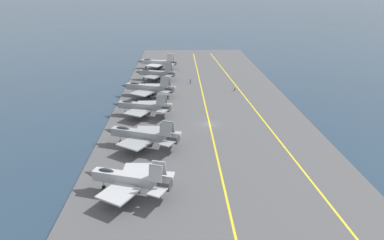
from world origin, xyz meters
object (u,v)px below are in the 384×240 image
parked_jet_second (128,179)px  crew_blue_vest (190,81)px  parked_jet_sixth (156,73)px  parked_jet_fourth (142,106)px  parked_jet_fifth (148,88)px  crew_yellow_vest (235,88)px  parked_jet_third (142,135)px  parked_jet_seventh (158,62)px

parked_jet_second → crew_blue_vest: parked_jet_second is taller
parked_jet_second → parked_jet_sixth: size_ratio=1.01×
parked_jet_fourth → crew_blue_vest: bearing=-23.8°
parked_jet_fifth → parked_jet_fourth: bearing=179.9°
parked_jet_fourth → parked_jet_sixth: (36.04, -1.26, -0.03)m
parked_jet_second → crew_blue_vest: size_ratio=8.89×
parked_jet_second → parked_jet_fifth: (52.63, 1.23, -0.01)m
parked_jet_second → crew_yellow_vest: (57.28, -26.14, -1.63)m
parked_jet_fourth → parked_jet_second: bearing=-178.0°
parked_jet_third → crew_yellow_vest: (40.09, -25.69, -1.70)m
parked_jet_third → parked_jet_seventh: parked_jet_seventh is taller
parked_jet_seventh → crew_yellow_vest: 42.14m
crew_blue_vest → parked_jet_sixth: bearing=65.4°
parked_jet_third → crew_yellow_vest: bearing=-32.6°
parked_jet_seventh → parked_jet_fourth: bearing=179.0°
parked_jet_fifth → parked_jet_seventh: size_ratio=1.03×
parked_jet_sixth → crew_yellow_vest: size_ratio=8.91×
parked_jet_sixth → parked_jet_third: bearing=-179.5°
parked_jet_fifth → crew_yellow_vest: (4.66, -27.37, -1.62)m
crew_blue_vest → parked_jet_seventh: bearing=27.7°
parked_jet_third → crew_blue_vest: size_ratio=9.87×
parked_jet_third → crew_yellow_vest: parked_jet_third is taller
parked_jet_fifth → parked_jet_sixth: size_ratio=1.15×
parked_jet_fourth → parked_jet_seventh: parked_jet_seventh is taller
parked_jet_second → parked_jet_seventh: bearing=0.2°
parked_jet_fifth → crew_blue_vest: size_ratio=10.11×
parked_jet_third → parked_jet_fourth: parked_jet_third is taller
parked_jet_third → parked_jet_fourth: 18.62m
parked_jet_second → parked_jet_fifth: parked_jet_fifth is taller
parked_jet_fourth → parked_jet_sixth: size_ratio=1.06×
crew_blue_vest → parked_jet_fourth: bearing=156.2°
parked_jet_second → crew_blue_vest: 67.33m
parked_jet_third → parked_jet_sixth: bearing=0.5°
parked_jet_sixth → parked_jet_seventh: 18.26m
parked_jet_fifth → crew_blue_vest: 19.13m
parked_jet_third → parked_jet_seventh: size_ratio=1.01×
parked_jet_seventh → crew_blue_vest: bearing=-152.3°
parked_jet_third → crew_blue_vest: parked_jet_third is taller
parked_jet_second → parked_jet_seventh: size_ratio=0.91×
parked_jet_fourth → parked_jet_seventh: 54.31m
parked_jet_third → parked_jet_sixth: size_ratio=1.12×
parked_jet_fifth → parked_jet_third: bearing=-177.3°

